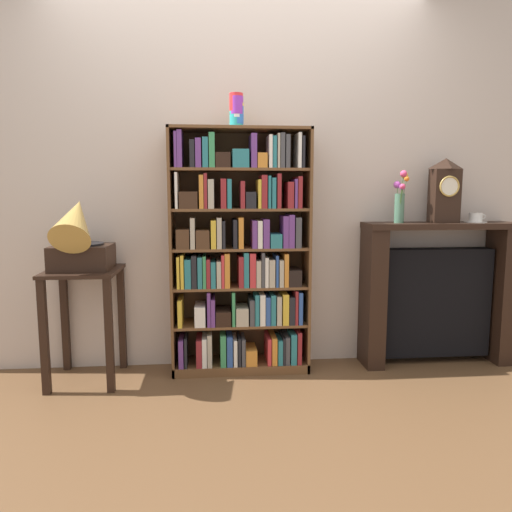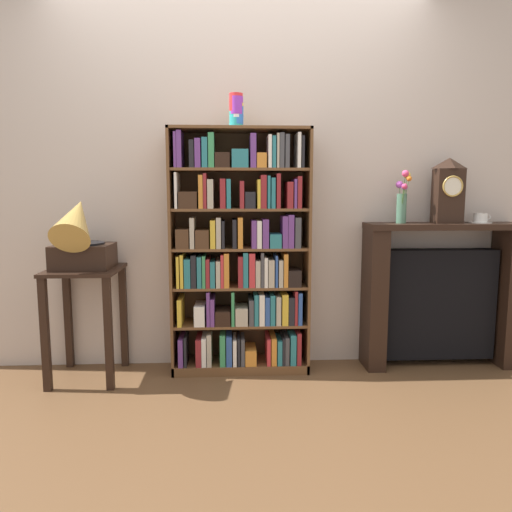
{
  "view_description": "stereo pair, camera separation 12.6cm",
  "coord_description": "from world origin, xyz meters",
  "px_view_note": "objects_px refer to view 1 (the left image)",
  "views": [
    {
      "loc": [
        -0.18,
        -3.01,
        1.2
      ],
      "look_at": [
        0.11,
        0.13,
        0.78
      ],
      "focal_mm": 33.54,
      "sensor_mm": 36.0,
      "label": 1
    },
    {
      "loc": [
        -0.06,
        -3.02,
        1.2
      ],
      "look_at": [
        0.11,
        0.13,
        0.78
      ],
      "focal_mm": 33.54,
      "sensor_mm": 36.0,
      "label": 2
    }
  ],
  "objects_px": {
    "side_table_left": "(85,302)",
    "gramophone": "(79,238)",
    "mantel_clock": "(445,191)",
    "bookshelf": "(241,260)",
    "flower_vase": "(400,199)",
    "fireplace_mantel": "(436,294)",
    "teacup_with_saucer": "(476,218)",
    "cup_stack": "(237,110)"
  },
  "relations": [
    {
      "from": "mantel_clock",
      "to": "teacup_with_saucer",
      "type": "height_order",
      "value": "mantel_clock"
    },
    {
      "from": "teacup_with_saucer",
      "to": "side_table_left",
      "type": "bearing_deg",
      "value": -177.86
    },
    {
      "from": "side_table_left",
      "to": "bookshelf",
      "type": "bearing_deg",
      "value": 5.12
    },
    {
      "from": "side_table_left",
      "to": "fireplace_mantel",
      "type": "height_order",
      "value": "fireplace_mantel"
    },
    {
      "from": "gramophone",
      "to": "mantel_clock",
      "type": "height_order",
      "value": "mantel_clock"
    },
    {
      "from": "mantel_clock",
      "to": "bookshelf",
      "type": "bearing_deg",
      "value": -179.74
    },
    {
      "from": "flower_vase",
      "to": "gramophone",
      "type": "bearing_deg",
      "value": -175.6
    },
    {
      "from": "cup_stack",
      "to": "gramophone",
      "type": "bearing_deg",
      "value": -172.2
    },
    {
      "from": "mantel_clock",
      "to": "flower_vase",
      "type": "relative_size",
      "value": 1.24
    },
    {
      "from": "cup_stack",
      "to": "teacup_with_saucer",
      "type": "bearing_deg",
      "value": 1.01
    },
    {
      "from": "fireplace_mantel",
      "to": "teacup_with_saucer",
      "type": "relative_size",
      "value": 7.02
    },
    {
      "from": "flower_vase",
      "to": "teacup_with_saucer",
      "type": "bearing_deg",
      "value": 0.28
    },
    {
      "from": "flower_vase",
      "to": "mantel_clock",
      "type": "bearing_deg",
      "value": 0.09
    },
    {
      "from": "side_table_left",
      "to": "fireplace_mantel",
      "type": "xyz_separation_m",
      "value": [
        2.37,
        0.12,
        -0.03
      ]
    },
    {
      "from": "gramophone",
      "to": "mantel_clock",
      "type": "xyz_separation_m",
      "value": [
        2.38,
        0.16,
        0.29
      ]
    },
    {
      "from": "gramophone",
      "to": "fireplace_mantel",
      "type": "relative_size",
      "value": 0.49
    },
    {
      "from": "side_table_left",
      "to": "gramophone",
      "type": "bearing_deg",
      "value": -90.0
    },
    {
      "from": "side_table_left",
      "to": "teacup_with_saucer",
      "type": "distance_m",
      "value": 2.67
    },
    {
      "from": "cup_stack",
      "to": "mantel_clock",
      "type": "height_order",
      "value": "cup_stack"
    },
    {
      "from": "side_table_left",
      "to": "mantel_clock",
      "type": "xyz_separation_m",
      "value": [
        2.38,
        0.1,
        0.7
      ]
    },
    {
      "from": "cup_stack",
      "to": "fireplace_mantel",
      "type": "relative_size",
      "value": 0.2
    },
    {
      "from": "gramophone",
      "to": "cup_stack",
      "type": "bearing_deg",
      "value": 7.8
    },
    {
      "from": "bookshelf",
      "to": "side_table_left",
      "type": "bearing_deg",
      "value": -174.88
    },
    {
      "from": "bookshelf",
      "to": "teacup_with_saucer",
      "type": "distance_m",
      "value": 1.64
    },
    {
      "from": "fireplace_mantel",
      "to": "teacup_with_saucer",
      "type": "distance_m",
      "value": 0.59
    },
    {
      "from": "bookshelf",
      "to": "side_table_left",
      "type": "relative_size",
      "value": 2.23
    },
    {
      "from": "bookshelf",
      "to": "gramophone",
      "type": "distance_m",
      "value": 1.02
    },
    {
      "from": "side_table_left",
      "to": "gramophone",
      "type": "height_order",
      "value": "gramophone"
    },
    {
      "from": "fireplace_mantel",
      "to": "cup_stack",
      "type": "bearing_deg",
      "value": -177.88
    },
    {
      "from": "mantel_clock",
      "to": "flower_vase",
      "type": "bearing_deg",
      "value": -179.91
    },
    {
      "from": "mantel_clock",
      "to": "gramophone",
      "type": "bearing_deg",
      "value": -176.16
    },
    {
      "from": "bookshelf",
      "to": "fireplace_mantel",
      "type": "relative_size",
      "value": 1.53
    },
    {
      "from": "bookshelf",
      "to": "cup_stack",
      "type": "xyz_separation_m",
      "value": [
        -0.03,
        -0.02,
        0.96
      ]
    },
    {
      "from": "cup_stack",
      "to": "side_table_left",
      "type": "xyz_separation_m",
      "value": [
        -0.97,
        -0.07,
        -1.2
      ]
    },
    {
      "from": "cup_stack",
      "to": "teacup_with_saucer",
      "type": "xyz_separation_m",
      "value": [
        1.64,
        0.03,
        -0.69
      ]
    },
    {
      "from": "fireplace_mantel",
      "to": "gramophone",
      "type": "bearing_deg",
      "value": -175.54
    },
    {
      "from": "cup_stack",
      "to": "side_table_left",
      "type": "bearing_deg",
      "value": -175.94
    },
    {
      "from": "bookshelf",
      "to": "flower_vase",
      "type": "distance_m",
      "value": 1.15
    },
    {
      "from": "cup_stack",
      "to": "teacup_with_saucer",
      "type": "relative_size",
      "value": 1.4
    },
    {
      "from": "bookshelf",
      "to": "gramophone",
      "type": "xyz_separation_m",
      "value": [
        -1.0,
        -0.15,
        0.17
      ]
    },
    {
      "from": "flower_vase",
      "to": "teacup_with_saucer",
      "type": "xyz_separation_m",
      "value": [
        0.54,
        0.0,
        -0.13
      ]
    },
    {
      "from": "cup_stack",
      "to": "flower_vase",
      "type": "xyz_separation_m",
      "value": [
        1.1,
        0.03,
        -0.55
      ]
    }
  ]
}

